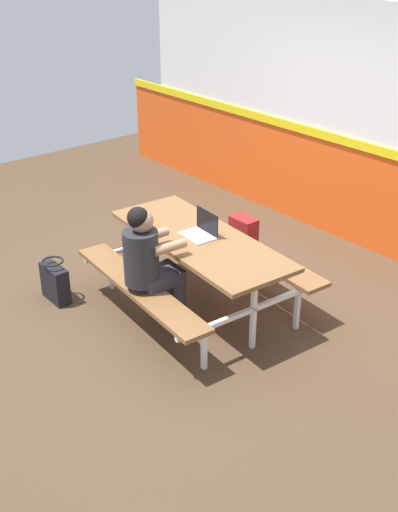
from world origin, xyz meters
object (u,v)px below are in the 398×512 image
Objects in this scene: student_nearer at (149,259)px; laptop_silver at (201,231)px; tote_bag_bright at (55,282)px; picnic_table_main at (199,254)px; backpack_dark at (244,236)px.

student_nearer reaches higher than laptop_silver.
laptop_silver is at bearing 45.67° from tote_bag_bright.
backpack_dark is (-0.54, 1.09, -0.36)m from picnic_table_main.
student_nearer is 3.57× the size of laptop_silver.
tote_bag_bright is (-0.47, -2.06, -0.02)m from backpack_dark.
picnic_table_main is 5.93× the size of laptop_silver.
laptop_silver is (-0.02, 0.04, 0.21)m from picnic_table_main.
student_nearer is at bearing -71.82° from backpack_dark.
student_nearer reaches higher than tote_bag_bright.
laptop_silver is at bearing -63.86° from backpack_dark.
student_nearer is 2.74× the size of backpack_dark.
picnic_table_main reaches higher than backpack_dark.
backpack_dark is (-0.52, 1.05, -0.57)m from laptop_silver.
picnic_table_main is 4.56× the size of backpack_dark.
picnic_table_main is 0.57m from student_nearer.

